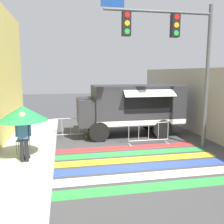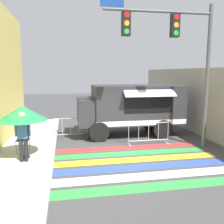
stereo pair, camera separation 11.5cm
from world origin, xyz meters
The scene contains 10 objects.
ground_plane centered at (0.00, 0.00, 0.00)m, with size 60.00×60.00×0.00m, color #424244.
concrete_wall_right centered at (4.41, 3.00, 1.73)m, with size 0.20×16.00×3.45m.
crosswalk_painted centered at (0.00, -0.67, 0.00)m, with size 6.40×4.36×0.01m.
food_truck centered at (0.72, 3.44, 1.53)m, with size 5.27×2.72×2.58m.
traffic_signal_pole centered at (1.92, 0.75, 4.32)m, with size 4.62×0.29×5.97m.
patio_umbrella centered at (-4.02, 0.32, 1.79)m, with size 1.77×1.77×1.94m.
folding_chair centered at (-4.17, 1.06, 0.74)m, with size 0.46×0.46×1.00m.
vendor_person centered at (-3.98, -0.08, 1.15)m, with size 0.53×0.23×1.78m.
barricade_front centered at (1.17, 1.58, 0.49)m, with size 1.89×0.44×1.01m.
barricade_side centered at (-2.27, 3.38, 0.49)m, with size 1.68×0.44×1.01m.
Camera 1 is at (-2.60, -8.91, 3.24)m, focal length 40.00 mm.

